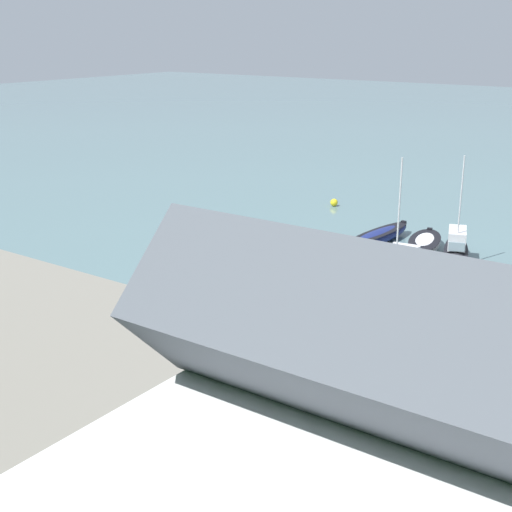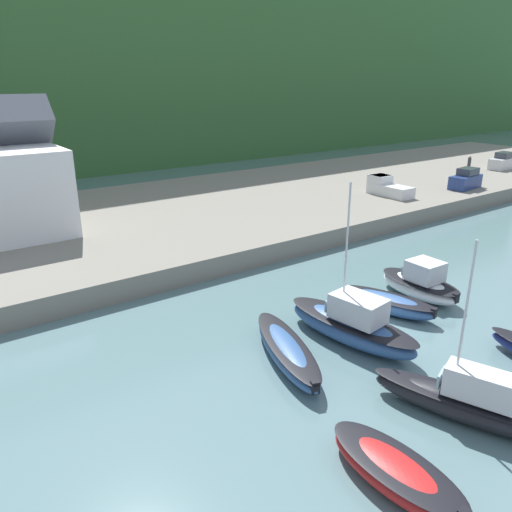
{
  "view_description": "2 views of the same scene",
  "coord_description": "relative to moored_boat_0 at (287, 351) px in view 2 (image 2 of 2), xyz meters",
  "views": [
    {
      "loc": [
        -18.21,
        36.91,
        15.05
      ],
      "look_at": [
        4.77,
        4.64,
        2.33
      ],
      "focal_mm": 50.0,
      "sensor_mm": 36.0,
      "label": 1
    },
    {
      "loc": [
        -19.26,
        -15.9,
        12.8
      ],
      "look_at": [
        -1.04,
        9.19,
        1.69
      ],
      "focal_mm": 35.0,
      "sensor_mm": 36.0,
      "label": 2
    }
  ],
  "objects": [
    {
      "name": "moored_boat_2",
      "position": [
        8.02,
        0.64,
        0.04
      ],
      "size": [
        3.26,
        5.94,
        1.08
      ],
      "rotation": [
        0.0,
        0.0,
        0.28
      ],
      "color": "#33568E",
      "rests_on": "ground_plane"
    },
    {
      "name": "moored_boat_5",
      "position": [
        2.96,
        -7.59,
        0.31
      ],
      "size": [
        4.04,
        7.63,
        7.4
      ],
      "rotation": [
        0.0,
        0.0,
        0.35
      ],
      "color": "black",
      "rests_on": "ground_plane"
    },
    {
      "name": "parked_car_1",
      "position": [
        36.21,
        13.87,
        1.89
      ],
      "size": [
        4.37,
        2.25,
        2.16
      ],
      "rotation": [
        0.0,
        0.0,
        1.68
      ],
      "color": "navy",
      "rests_on": "quay_promenade"
    },
    {
      "name": "moored_boat_3",
      "position": [
        11.37,
        0.94,
        0.32
      ],
      "size": [
        2.62,
        5.5,
        2.39
      ],
      "rotation": [
        0.0,
        0.0,
        -0.03
      ],
      "color": "white",
      "rests_on": "ground_plane"
    },
    {
      "name": "moored_boat_0",
      "position": [
        0.0,
        0.0,
        0.0
      ],
      "size": [
        3.96,
        7.36,
        1.0
      ],
      "rotation": [
        0.0,
        0.0,
        -0.33
      ],
      "color": "#33568E",
      "rests_on": "ground_plane"
    },
    {
      "name": "parked_car_2",
      "position": [
        51.11,
        18.05,
        1.89
      ],
      "size": [
        4.33,
        2.12,
        2.16
      ],
      "rotation": [
        0.0,
        0.0,
        1.65
      ],
      "color": "silver",
      "rests_on": "quay_promenade"
    },
    {
      "name": "moored_boat_4",
      "position": [
        -1.98,
        -8.09,
        -0.03
      ],
      "size": [
        2.1,
        5.3,
        0.94
      ],
      "rotation": [
        0.0,
        0.0,
        0.01
      ],
      "color": "red",
      "rests_on": "ground_plane"
    },
    {
      "name": "person_on_quay",
      "position": [
        44.94,
        18.98,
        2.07
      ],
      "size": [
        0.4,
        0.4,
        2.14
      ],
      "color": "#232838",
      "rests_on": "quay_promenade"
    },
    {
      "name": "ground_plane",
      "position": [
        5.84,
        -0.08,
        -0.54
      ],
      "size": [
        320.0,
        320.0,
        0.0
      ],
      "primitive_type": "plane",
      "color": "slate"
    },
    {
      "name": "quay_promenade",
      "position": [
        5.84,
        24.1,
        0.21
      ],
      "size": [
        137.35,
        26.51,
        1.51
      ],
      "color": "gray",
      "rests_on": "ground_plane"
    },
    {
      "name": "pickup_truck_0",
      "position": [
        26.77,
        16.7,
        1.79
      ],
      "size": [
        2.06,
        4.76,
        1.9
      ],
      "rotation": [
        0.0,
        0.0,
        -0.02
      ],
      "color": "silver",
      "rests_on": "quay_promenade"
    },
    {
      "name": "moored_boat_1",
      "position": [
        3.86,
        -0.48,
        0.42
      ],
      "size": [
        3.33,
        7.87,
        8.19
      ],
      "rotation": [
        0.0,
        0.0,
        0.13
      ],
      "color": "#33568E",
      "rests_on": "ground_plane"
    }
  ]
}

